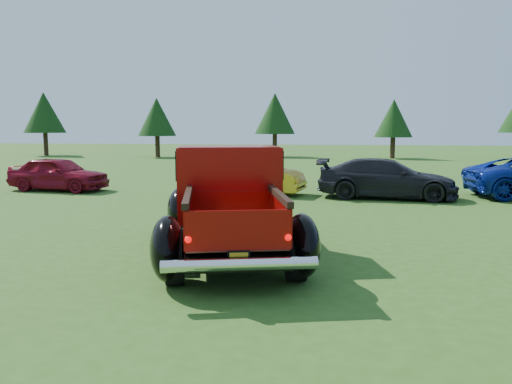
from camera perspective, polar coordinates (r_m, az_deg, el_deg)
ground at (r=8.96m, az=0.04°, el=-7.38°), size 120.00×120.00×0.00m
tree_far_west at (r=45.06m, az=-23.05°, el=8.34°), size 3.33×3.33×5.20m
tree_west at (r=39.85m, az=-11.27°, el=8.40°), size 2.94×2.94×4.60m
tree_mid_left at (r=39.82m, az=2.17°, el=8.93°), size 3.20×3.20×5.00m
tree_mid_right at (r=38.88m, az=15.45°, el=8.10°), size 2.82×2.82×4.40m
pickup_truck at (r=9.35m, az=-3.11°, el=-1.01°), size 3.47×5.54×1.94m
show_car_red at (r=19.56m, az=-21.65°, el=1.97°), size 3.80×1.91×1.24m
show_car_yellow at (r=17.32m, az=-0.88°, el=1.91°), size 4.06×2.05×1.28m
show_car_grey at (r=16.76m, az=14.68°, el=1.51°), size 4.59×2.20×1.29m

